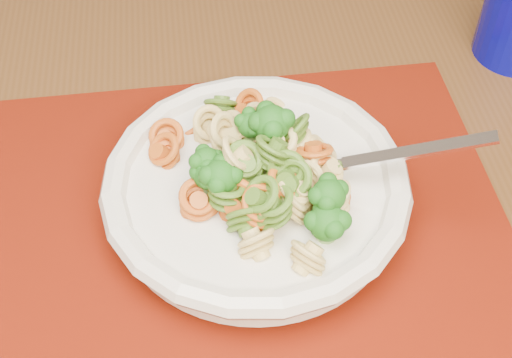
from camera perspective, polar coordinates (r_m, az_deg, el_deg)
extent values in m
cube|color=#4A2D14|center=(0.67, 4.30, 4.98)|extent=(1.37, 0.91, 0.04)
cube|color=#5F1404|center=(0.56, -1.12, -2.99)|extent=(0.42, 0.33, 0.00)
cylinder|color=silver|center=(0.56, 0.00, -2.37)|extent=(0.10, 0.10, 0.01)
cylinder|color=silver|center=(0.54, 0.00, -1.22)|extent=(0.21, 0.21, 0.03)
torus|color=silver|center=(0.53, 0.00, -0.30)|extent=(0.23, 0.23, 0.02)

